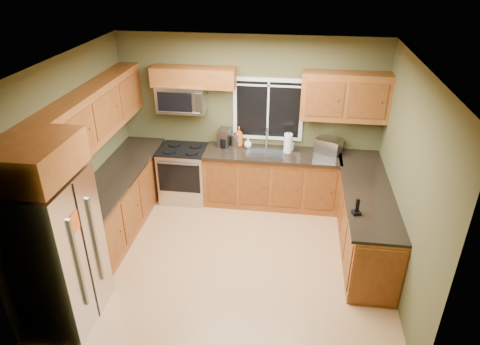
% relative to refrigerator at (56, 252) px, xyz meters
% --- Properties ---
extents(floor, '(4.20, 4.20, 0.00)m').
position_rel_refrigerator_xyz_m(floor, '(1.74, 1.30, -0.90)').
color(floor, '#B3804E').
rests_on(floor, ground).
extents(ceiling, '(4.20, 4.20, 0.00)m').
position_rel_refrigerator_xyz_m(ceiling, '(1.74, 1.30, 1.80)').
color(ceiling, white).
rests_on(ceiling, back_wall).
extents(back_wall, '(4.20, 0.00, 4.20)m').
position_rel_refrigerator_xyz_m(back_wall, '(1.74, 3.10, 0.45)').
color(back_wall, '#4C4A29').
rests_on(back_wall, ground).
extents(front_wall, '(4.20, 0.00, 4.20)m').
position_rel_refrigerator_xyz_m(front_wall, '(1.74, -0.50, 0.45)').
color(front_wall, '#4C4A29').
rests_on(front_wall, ground).
extents(left_wall, '(0.00, 3.60, 3.60)m').
position_rel_refrigerator_xyz_m(left_wall, '(-0.36, 1.30, 0.45)').
color(left_wall, '#4C4A29').
rests_on(left_wall, ground).
extents(right_wall, '(0.00, 3.60, 3.60)m').
position_rel_refrigerator_xyz_m(right_wall, '(3.84, 1.30, 0.45)').
color(right_wall, '#4C4A29').
rests_on(right_wall, ground).
extents(window, '(1.12, 0.03, 1.02)m').
position_rel_refrigerator_xyz_m(window, '(2.04, 3.08, 0.65)').
color(window, white).
rests_on(window, back_wall).
extents(base_cabinets_left, '(0.60, 2.65, 0.90)m').
position_rel_refrigerator_xyz_m(base_cabinets_left, '(-0.06, 1.78, -0.45)').
color(base_cabinets_left, brown).
rests_on(base_cabinets_left, ground).
extents(countertop_left, '(0.65, 2.65, 0.04)m').
position_rel_refrigerator_xyz_m(countertop_left, '(-0.04, 1.78, 0.02)').
color(countertop_left, black).
rests_on(countertop_left, base_cabinets_left).
extents(base_cabinets_back, '(2.17, 0.60, 0.90)m').
position_rel_refrigerator_xyz_m(base_cabinets_back, '(2.15, 2.80, -0.45)').
color(base_cabinets_back, brown).
rests_on(base_cabinets_back, ground).
extents(countertop_back, '(2.17, 0.65, 0.04)m').
position_rel_refrigerator_xyz_m(countertop_back, '(2.15, 2.78, 0.02)').
color(countertop_back, black).
rests_on(countertop_back, base_cabinets_back).
extents(base_cabinets_peninsula, '(0.60, 2.52, 0.90)m').
position_rel_refrigerator_xyz_m(base_cabinets_peninsula, '(3.54, 1.84, -0.45)').
color(base_cabinets_peninsula, brown).
rests_on(base_cabinets_peninsula, ground).
extents(countertop_peninsula, '(0.65, 2.50, 0.04)m').
position_rel_refrigerator_xyz_m(countertop_peninsula, '(3.51, 1.85, 0.02)').
color(countertop_peninsula, black).
rests_on(countertop_peninsula, base_cabinets_peninsula).
extents(upper_cabinets_left, '(0.33, 2.65, 0.72)m').
position_rel_refrigerator_xyz_m(upper_cabinets_left, '(-0.20, 1.78, 0.96)').
color(upper_cabinets_left, brown).
rests_on(upper_cabinets_left, left_wall).
extents(upper_cabinets_back_left, '(1.30, 0.33, 0.30)m').
position_rel_refrigerator_xyz_m(upper_cabinets_back_left, '(0.89, 2.94, 1.17)').
color(upper_cabinets_back_left, brown).
rests_on(upper_cabinets_back_left, back_wall).
extents(upper_cabinets_back_right, '(1.30, 0.33, 0.72)m').
position_rel_refrigerator_xyz_m(upper_cabinets_back_right, '(3.19, 2.94, 0.96)').
color(upper_cabinets_back_right, brown).
rests_on(upper_cabinets_back_right, back_wall).
extents(upper_cabinet_over_fridge, '(0.72, 0.90, 0.38)m').
position_rel_refrigerator_xyz_m(upper_cabinet_over_fridge, '(-0.00, 0.00, 1.13)').
color(upper_cabinet_over_fridge, brown).
rests_on(upper_cabinet_over_fridge, left_wall).
extents(refrigerator, '(0.74, 0.90, 1.80)m').
position_rel_refrigerator_xyz_m(refrigerator, '(0.00, 0.00, 0.00)').
color(refrigerator, '#B7B7BC').
rests_on(refrigerator, ground).
extents(range, '(0.76, 0.69, 0.94)m').
position_rel_refrigerator_xyz_m(range, '(0.69, 2.77, -0.43)').
color(range, '#B7B7BC').
rests_on(range, ground).
extents(microwave, '(0.76, 0.41, 0.42)m').
position_rel_refrigerator_xyz_m(microwave, '(0.69, 2.91, 0.83)').
color(microwave, '#B7B7BC').
rests_on(microwave, back_wall).
extents(sink, '(0.60, 0.42, 0.36)m').
position_rel_refrigerator_xyz_m(sink, '(2.04, 2.79, 0.05)').
color(sink, slate).
rests_on(sink, countertop_back).
extents(toaster_oven, '(0.47, 0.43, 0.24)m').
position_rel_refrigerator_xyz_m(toaster_oven, '(3.03, 2.92, 0.16)').
color(toaster_oven, '#B7B7BC').
rests_on(toaster_oven, countertop_back).
extents(coffee_maker, '(0.20, 0.26, 0.30)m').
position_rel_refrigerator_xyz_m(coffee_maker, '(1.35, 2.94, 0.18)').
color(coffee_maker, slate).
rests_on(coffee_maker, countertop_back).
extents(kettle, '(0.18, 0.18, 0.26)m').
position_rel_refrigerator_xyz_m(kettle, '(1.53, 2.95, 0.16)').
color(kettle, '#B7B7BC').
rests_on(kettle, countertop_back).
extents(paper_towel_roll, '(0.14, 0.14, 0.34)m').
position_rel_refrigerator_xyz_m(paper_towel_roll, '(2.39, 2.84, 0.20)').
color(paper_towel_roll, white).
rests_on(paper_towel_roll, countertop_back).
extents(soap_bottle_a, '(0.14, 0.14, 0.33)m').
position_rel_refrigerator_xyz_m(soap_bottle_a, '(1.59, 2.96, 0.21)').
color(soap_bottle_a, '#E35615').
rests_on(soap_bottle_a, countertop_back).
extents(soap_bottle_b, '(0.09, 0.09, 0.17)m').
position_rel_refrigerator_xyz_m(soap_bottle_b, '(2.44, 2.94, 0.12)').
color(soap_bottle_b, white).
rests_on(soap_bottle_b, countertop_back).
extents(soap_bottle_c, '(0.13, 0.13, 0.16)m').
position_rel_refrigerator_xyz_m(soap_bottle_c, '(1.74, 2.93, 0.12)').
color(soap_bottle_c, white).
rests_on(soap_bottle_c, countertop_back).
extents(cordless_phone, '(0.12, 0.12, 0.21)m').
position_rel_refrigerator_xyz_m(cordless_phone, '(3.29, 1.16, 0.10)').
color(cordless_phone, black).
rests_on(cordless_phone, countertop_peninsula).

